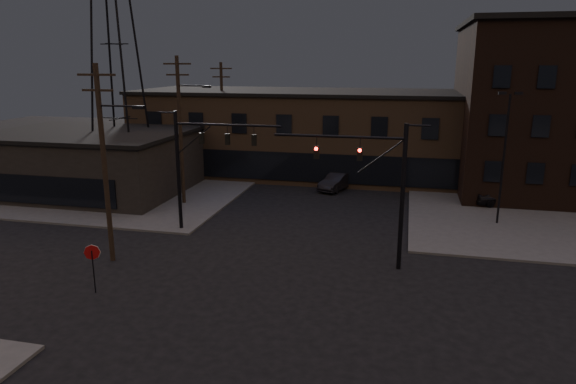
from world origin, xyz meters
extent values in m
plane|color=black|center=(0.00, 0.00, 0.00)|extent=(140.00, 140.00, 0.00)
cube|color=#474744|center=(-22.00, 22.00, 0.07)|extent=(30.00, 30.00, 0.15)
cube|color=brown|center=(0.00, 28.00, 4.00)|extent=(40.00, 12.00, 8.00)
cube|color=black|center=(-20.00, 16.00, 2.50)|extent=(16.00, 12.00, 5.00)
cylinder|color=black|center=(6.50, 4.50, 4.00)|extent=(0.24, 0.24, 8.00)
cylinder|color=black|center=(3.00, 4.50, 7.20)|extent=(7.00, 0.14, 0.14)
cube|color=#FF140C|center=(4.17, 4.50, 6.30)|extent=(0.28, 0.22, 0.70)
cube|color=#FF140C|center=(1.83, 4.50, 6.30)|extent=(0.28, 0.22, 0.70)
cylinder|color=black|center=(-8.00, 8.00, 4.00)|extent=(0.24, 0.24, 8.00)
cylinder|color=black|center=(-4.50, 8.00, 7.20)|extent=(7.00, 0.14, 0.14)
cube|color=black|center=(-6.25, 8.00, 6.30)|extent=(0.28, 0.22, 0.70)
cube|color=black|center=(-4.50, 8.00, 6.30)|extent=(0.28, 0.22, 0.70)
cube|color=black|center=(-2.75, 8.00, 6.30)|extent=(0.28, 0.22, 0.70)
cylinder|color=black|center=(-8.00, -2.00, 1.10)|extent=(0.06, 0.06, 2.20)
cylinder|color=maroon|center=(-8.00, -1.98, 2.10)|extent=(0.72, 0.33, 0.76)
cylinder|color=black|center=(-9.50, 2.00, 5.50)|extent=(0.28, 0.28, 11.00)
cube|color=black|center=(-9.50, 2.00, 10.40)|extent=(2.20, 0.12, 0.12)
cube|color=black|center=(-9.50, 2.00, 9.60)|extent=(1.80, 0.12, 0.12)
cube|color=black|center=(-7.20, 2.00, 8.75)|extent=(0.60, 0.25, 0.18)
cylinder|color=black|center=(-10.50, 14.00, 5.75)|extent=(0.28, 0.28, 11.50)
cube|color=black|center=(-10.50, 14.00, 10.90)|extent=(2.20, 0.12, 0.12)
cube|color=black|center=(-10.50, 14.00, 10.10)|extent=(1.80, 0.12, 0.12)
cube|color=black|center=(-8.20, 14.00, 9.25)|extent=(0.60, 0.25, 0.18)
cylinder|color=black|center=(-11.50, 26.00, 5.50)|extent=(0.28, 0.28, 11.00)
cube|color=black|center=(-11.50, 26.00, 10.40)|extent=(2.20, 0.12, 0.12)
cube|color=black|center=(-11.50, 26.00, 9.60)|extent=(1.80, 0.12, 0.12)
cylinder|color=black|center=(13.00, 14.00, 4.50)|extent=(0.14, 0.14, 9.00)
cube|color=black|center=(12.50, 14.00, 9.05)|extent=(0.50, 0.28, 0.18)
cube|color=black|center=(13.50, 14.00, 9.05)|extent=(0.50, 0.28, 0.18)
imported|color=black|center=(13.93, 18.99, 0.87)|extent=(4.55, 2.94, 1.44)
imported|color=silver|center=(13.62, 20.99, 0.75)|extent=(4.30, 2.18, 1.20)
imported|color=black|center=(0.71, 21.50, 0.74)|extent=(3.01, 4.74, 1.48)
camera|label=1|loc=(6.57, -22.53, 11.09)|focal=32.00mm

